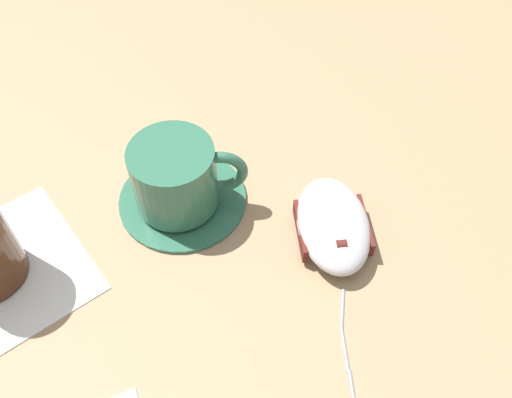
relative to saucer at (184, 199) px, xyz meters
name	(u,v)px	position (x,y,z in m)	size (l,w,h in m)	color
ground_plane	(142,237)	(0.00, 0.05, 0.00)	(3.00, 3.00, 0.00)	#9E7F5B
saucer	(184,199)	(0.00, 0.00, 0.00)	(0.12, 0.12, 0.01)	#2D664C
coffee_cup	(175,175)	(0.00, 0.00, 0.04)	(0.09, 0.09, 0.07)	#2D664C
computer_mouse	(333,225)	(-0.13, -0.06, 0.01)	(0.12, 0.12, 0.04)	silver
mouse_cable	(361,392)	(-0.23, 0.05, 0.00)	(0.14, 0.11, 0.00)	gray
napkin_under_glass	(1,275)	(0.07, 0.16, 0.00)	(0.14, 0.14, 0.00)	silver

